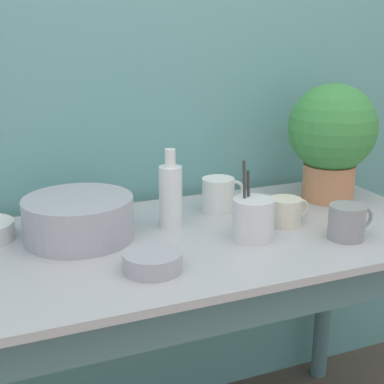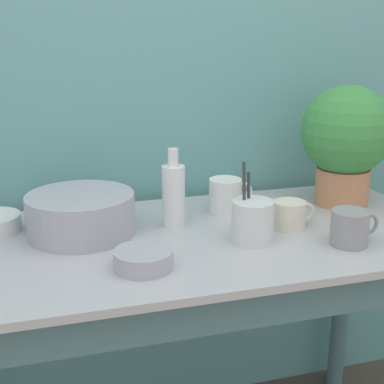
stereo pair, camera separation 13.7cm
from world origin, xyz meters
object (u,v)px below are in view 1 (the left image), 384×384
potted_plant (332,135)px  bowl_wash_large (79,218)px  bowl_small_steel (153,261)px  mug_white (219,195)px  utensil_cup (253,219)px  bottle_tall (171,195)px  mug_cream (286,211)px  mug_grey (347,222)px

potted_plant → bowl_wash_large: (-0.80, -0.04, -0.15)m
bowl_small_steel → potted_plant: bearing=23.3°
bowl_wash_large → mug_white: 0.43m
bowl_small_steel → utensil_cup: (0.30, 0.08, 0.03)m
bottle_tall → mug_cream: (0.30, -0.11, -0.05)m
bowl_wash_large → utensil_cup: utensil_cup is taller
potted_plant → utensil_cup: size_ratio=1.78×
mug_white → bowl_small_steel: 0.45m
mug_white → potted_plant: bearing=-3.6°
mug_cream → mug_grey: mug_grey is taller
potted_plant → mug_grey: 0.38m
mug_cream → utensil_cup: bearing=-156.7°
bottle_tall → bowl_small_steel: size_ratio=1.60×
mug_cream → utensil_cup: 0.15m
potted_plant → utensil_cup: potted_plant is taller
mug_cream → mug_grey: size_ratio=0.92×
bowl_small_steel → utensil_cup: size_ratio=0.66×
mug_cream → mug_grey: (0.09, -0.15, 0.01)m
mug_grey → bowl_small_steel: bearing=179.2°
mug_white → utensil_cup: 0.23m
bowl_wash_large → bowl_small_steel: 0.28m
mug_cream → bowl_small_steel: bearing=-162.0°
bowl_wash_large → bottle_tall: (0.25, -0.01, 0.04)m
bottle_tall → utensil_cup: (0.17, -0.17, -0.04)m
mug_grey → bowl_small_steel: size_ratio=0.96×
mug_white → mug_cream: mug_white is taller
bowl_wash_large → potted_plant: bearing=2.8°
mug_white → bowl_small_steel: size_ratio=0.99×
utensil_cup → potted_plant: bearing=28.7°
mug_white → utensil_cup: (-0.01, -0.23, 0.00)m
bottle_tall → mug_grey: (0.39, -0.26, -0.05)m
bottle_tall → bowl_small_steel: bearing=-118.4°
mug_grey → utensil_cup: (-0.23, 0.09, 0.01)m
bowl_wash_large → bottle_tall: size_ratio=1.30×
bottle_tall → mug_grey: 0.47m
bottle_tall → utensil_cup: 0.24m
mug_grey → utensil_cup: utensil_cup is taller
mug_cream → bowl_small_steel: mug_cream is taller
utensil_cup → mug_cream: bearing=23.3°
utensil_cup → mug_white: bearing=87.1°
potted_plant → bowl_wash_large: size_ratio=1.29×
mug_cream → bowl_small_steel: size_ratio=0.88×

